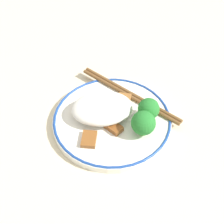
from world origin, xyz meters
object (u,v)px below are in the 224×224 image
Objects in this scene: plate at (112,121)px; broccoli_back_left at (143,123)px; chopsticks at (130,95)px; broccoli_back_center at (149,109)px.

broccoli_back_left is at bearing -37.55° from plate.
chopsticks is at bearing 51.82° from plate.
broccoli_back_center reaches higher than plate.
chopsticks is (-0.01, 0.09, -0.02)m from broccoli_back_left.
plate is 4.55× the size of broccoli_back_left.
broccoli_back_center is at bearing 62.78° from broccoli_back_left.
broccoli_back_left is 0.10m from chopsticks.
broccoli_back_left is (0.05, -0.04, 0.03)m from plate.
plate is at bearing 142.45° from broccoli_back_left.
broccoli_back_left is 0.03m from broccoli_back_center.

